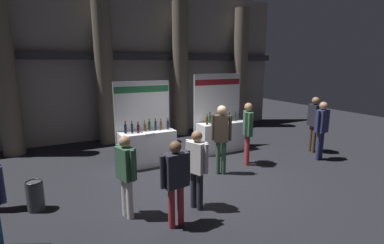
{
  "coord_description": "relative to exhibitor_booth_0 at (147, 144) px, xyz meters",
  "views": [
    {
      "loc": [
        -3.46,
        -5.91,
        2.87
      ],
      "look_at": [
        0.23,
        1.06,
        1.22
      ],
      "focal_mm": 26.47,
      "sensor_mm": 36.0,
      "label": 1
    }
  ],
  "objects": [
    {
      "name": "ground_plane",
      "position": [
        0.96,
        -1.57,
        -0.6
      ],
      "size": [
        25.29,
        25.29,
        0.0
      ],
      "primitive_type": "plane",
      "color": "black"
    },
    {
      "name": "hall_colonnade",
      "position": [
        0.96,
        3.3,
        2.15
      ],
      "size": [
        12.65,
        1.1,
        5.63
      ],
      "color": "gray",
      "rests_on": "ground_plane"
    },
    {
      "name": "exhibitor_booth_0",
      "position": [
        0.0,
        0.0,
        0.0
      ],
      "size": [
        1.64,
        0.73,
        2.37
      ],
      "color": "white",
      "rests_on": "ground_plane"
    },
    {
      "name": "exhibitor_booth_1",
      "position": [
        2.63,
        0.11,
        0.01
      ],
      "size": [
        1.78,
        0.66,
        2.52
      ],
      "color": "white",
      "rests_on": "ground_plane"
    },
    {
      "name": "trash_bin",
      "position": [
        -2.82,
        -1.47,
        -0.29
      ],
      "size": [
        0.32,
        0.32,
        0.61
      ],
      "color": "#38383D",
      "rests_on": "ground_plane"
    },
    {
      "name": "visitor_2",
      "position": [
        1.46,
        -1.61,
        0.49
      ],
      "size": [
        0.44,
        0.38,
        1.82
      ],
      "rotation": [
        0.0,
        0.0,
        2.53
      ],
      "color": "#33563D",
      "rests_on": "ground_plane"
    },
    {
      "name": "visitor_3",
      "position": [
        -0.6,
        -3.28,
        0.35
      ],
      "size": [
        0.59,
        0.3,
        1.58
      ],
      "rotation": [
        0.0,
        0.0,
        3.27
      ],
      "color": "maroon",
      "rests_on": "ground_plane"
    },
    {
      "name": "visitor_5",
      "position": [
        2.53,
        -1.35,
        0.48
      ],
      "size": [
        0.41,
        0.52,
        1.79
      ],
      "rotation": [
        0.0,
        0.0,
        1.03
      ],
      "color": "maroon",
      "rests_on": "ground_plane"
    },
    {
      "name": "visitor_6",
      "position": [
        5.15,
        -1.43,
        0.49
      ],
      "size": [
        0.3,
        0.54,
        1.81
      ],
      "rotation": [
        0.0,
        0.0,
        4.52
      ],
      "color": "#47382D",
      "rests_on": "ground_plane"
    },
    {
      "name": "visitor_7",
      "position": [
        -1.28,
        -2.57,
        0.34
      ],
      "size": [
        0.32,
        0.53,
        1.59
      ],
      "rotation": [
        0.0,
        0.0,
        1.86
      ],
      "color": "silver",
      "rests_on": "ground_plane"
    },
    {
      "name": "visitor_8",
      "position": [
        0.03,
        -2.9,
        0.35
      ],
      "size": [
        0.36,
        0.52,
        1.6
      ],
      "rotation": [
        0.0,
        0.0,
        5.09
      ],
      "color": "#23232D",
      "rests_on": "ground_plane"
    },
    {
      "name": "visitor_9",
      "position": [
        4.72,
        -2.05,
        0.46
      ],
      "size": [
        0.54,
        0.28,
        1.76
      ],
      "rotation": [
        0.0,
        0.0,
        3.27
      ],
      "color": "navy",
      "rests_on": "ground_plane"
    }
  ]
}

